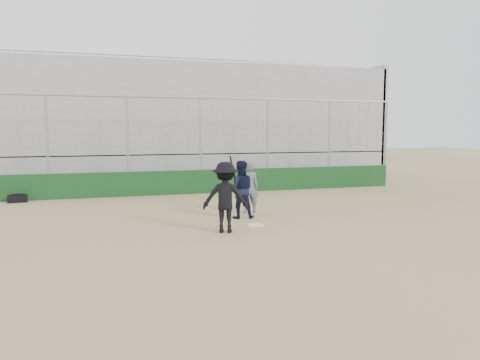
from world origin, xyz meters
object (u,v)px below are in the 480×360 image
object	(u,v)px
batter_at_plate	(225,197)
umpire	(249,190)
catcher_crouched	(240,199)
equipment_bag	(17,199)

from	to	relation	value
batter_at_plate	umpire	size ratio (longest dim) A/B	1.34
catcher_crouched	equipment_bag	size ratio (longest dim) A/B	1.72
umpire	equipment_bag	size ratio (longest dim) A/B	2.16
batter_at_plate	umpire	bearing A→B (deg)	59.39
umpire	equipment_bag	world-z (taller)	umpire
catcher_crouched	batter_at_plate	bearing A→B (deg)	-118.79
batter_at_plate	equipment_bag	size ratio (longest dim) A/B	2.90
umpire	equipment_bag	bearing A→B (deg)	-25.95
umpire	batter_at_plate	bearing A→B (deg)	64.35
umpire	equipment_bag	xyz separation A→B (m)	(-7.57, 4.53, -0.60)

